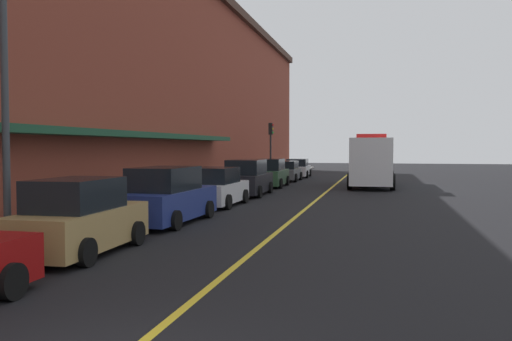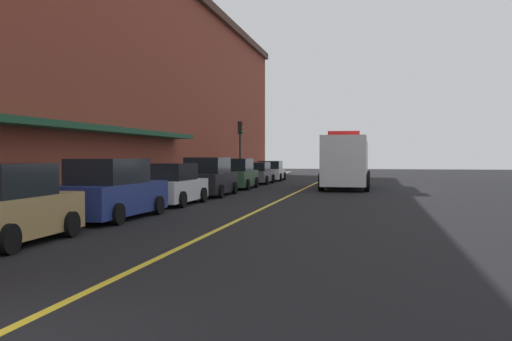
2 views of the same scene
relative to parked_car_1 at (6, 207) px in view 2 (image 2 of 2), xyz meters
The scene contains 17 objects.
ground_plane 19.13m from the parked_car_1, 77.85° to the left, with size 112.00×112.00×0.00m, color black.
sidewalk_left 18.82m from the parked_car_1, 96.65° to the left, with size 2.40×70.00×0.15m, color gray.
lane_center_stripe 19.13m from the parked_car_1, 77.85° to the left, with size 0.16×70.00×0.01m, color gold.
brick_building_left 20.45m from the parked_car_1, 116.02° to the left, with size 11.68×64.00×12.89m.
parked_car_1 is the anchor object (origin of this frame).
parked_car_2 5.36m from the parked_car_1, 89.90° to the left, with size 2.16×4.92×1.92m.
parked_car_3 10.83m from the parked_car_1, 90.04° to the left, with size 2.17×4.32×1.70m.
parked_car_4 16.14m from the parked_car_1, 89.71° to the left, with size 2.21×4.86×1.92m.
parked_car_5 22.39m from the parked_car_1, 89.81° to the left, with size 2.03×4.61×1.83m.
parked_car_6 28.46m from the parked_car_1, 89.89° to the left, with size 1.99×4.15×1.53m.
parked_car_7 33.62m from the parked_car_1, 89.83° to the left, with size 2.21×4.44×1.58m.
box_truck 25.16m from the parked_car_1, 75.03° to the left, with size 2.85×8.90×3.37m.
parking_meter_0 11.62m from the parked_car_1, 96.56° to the left, with size 0.14×0.18×1.33m.
parking_meter_1 7.95m from the parked_car_1, 99.61° to the left, with size 0.14×0.18×1.33m.
parking_meter_2 4.46m from the parked_car_1, 107.33° to the left, with size 0.14×0.18×1.33m.
parking_meter_3 17.64m from the parked_car_1, 94.31° to the left, with size 0.14×0.18×1.33m.
traffic_light_near 28.99m from the parked_car_1, 92.51° to the left, with size 0.38×0.36×4.30m.
Camera 2 is at (4.17, -5.40, 2.03)m, focal length 40.72 mm.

